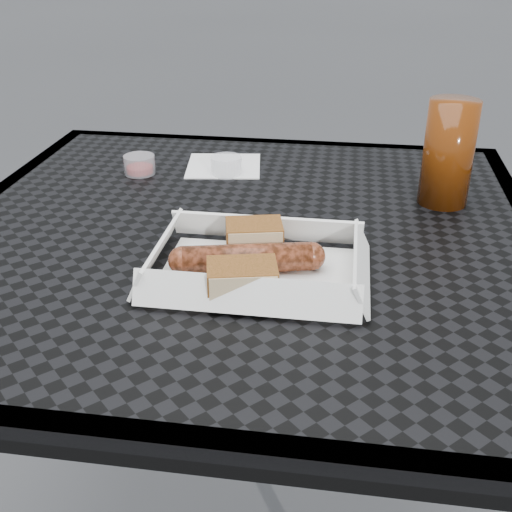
% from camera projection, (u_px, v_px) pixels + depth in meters
% --- Properties ---
extents(patio_table, '(0.80, 0.80, 0.74)m').
position_uv_depth(patio_table, '(239.00, 278.00, 0.89)').
color(patio_table, black).
rests_on(patio_table, ground).
extents(food_tray, '(0.22, 0.15, 0.00)m').
position_uv_depth(food_tray, '(257.00, 273.00, 0.74)').
color(food_tray, white).
rests_on(food_tray, patio_table).
extents(bratwurst, '(0.18, 0.07, 0.03)m').
position_uv_depth(bratwurst, '(247.00, 258.00, 0.73)').
color(bratwurst, brown).
rests_on(bratwurst, food_tray).
extents(bread_near, '(0.08, 0.06, 0.04)m').
position_uv_depth(bread_near, '(254.00, 239.00, 0.77)').
color(bread_near, brown).
rests_on(bread_near, food_tray).
extents(bread_far, '(0.08, 0.06, 0.04)m').
position_uv_depth(bread_far, '(242.00, 281.00, 0.68)').
color(bread_far, brown).
rests_on(bread_far, food_tray).
extents(veg_garnish, '(0.03, 0.03, 0.00)m').
position_uv_depth(veg_garnish, '(294.00, 298.00, 0.69)').
color(veg_garnish, '#FD380B').
rests_on(veg_garnish, food_tray).
extents(napkin, '(0.13, 0.13, 0.00)m').
position_uv_depth(napkin, '(224.00, 166.00, 1.07)').
color(napkin, white).
rests_on(napkin, patio_table).
extents(condiment_cup_sauce, '(0.05, 0.05, 0.03)m').
position_uv_depth(condiment_cup_sauce, '(139.00, 165.00, 1.03)').
color(condiment_cup_sauce, maroon).
rests_on(condiment_cup_sauce, patio_table).
extents(condiment_cup_empty, '(0.05, 0.05, 0.03)m').
position_uv_depth(condiment_cup_empty, '(226.00, 166.00, 1.03)').
color(condiment_cup_empty, silver).
rests_on(condiment_cup_empty, patio_table).
extents(drink_glass, '(0.07, 0.07, 0.15)m').
position_uv_depth(drink_glass, '(448.00, 153.00, 0.90)').
color(drink_glass, '#4E1F06').
rests_on(drink_glass, patio_table).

